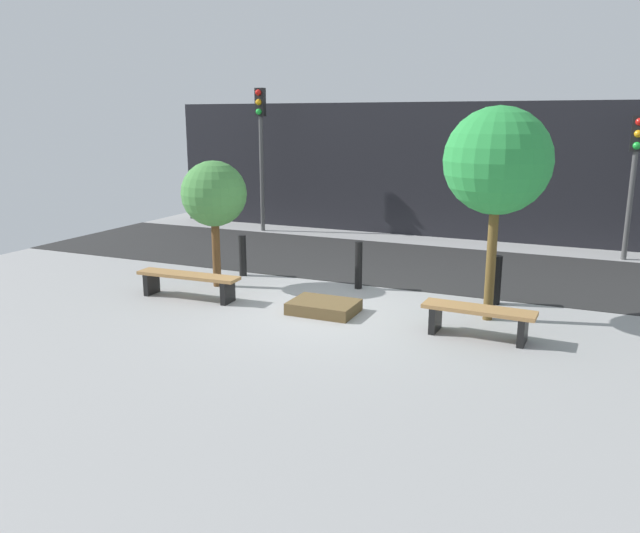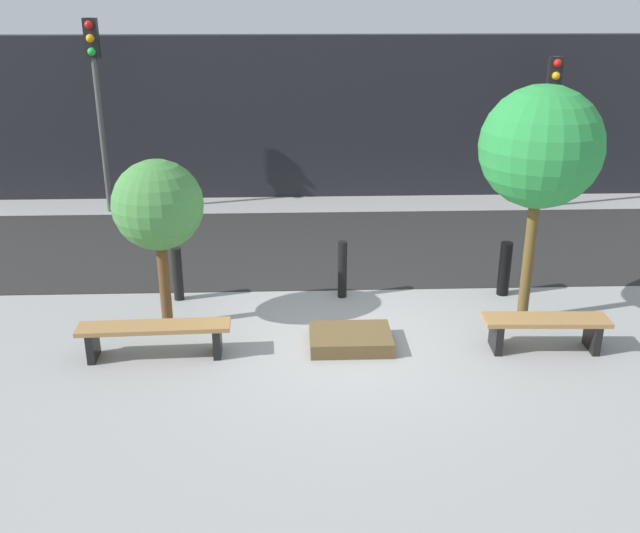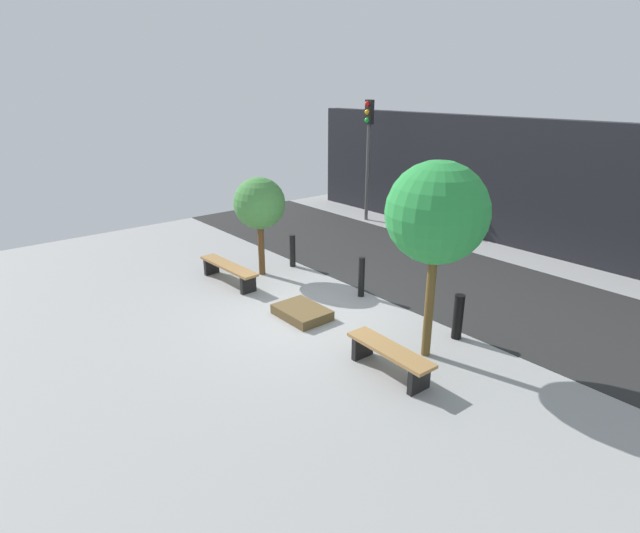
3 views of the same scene
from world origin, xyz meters
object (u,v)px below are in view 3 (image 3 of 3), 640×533
planter_bed (302,312)px  bollard_left (361,277)px  tree_behind_left_bench (259,204)px  traffic_light_west (368,139)px  bollard_center (458,317)px  bench_right (390,355)px  bench_left (229,270)px  tree_behind_right_bench (437,214)px  bollard_far_left (292,251)px

planter_bed → bollard_left: bollard_left is taller
tree_behind_left_bench → traffic_light_west: traffic_light_west is taller
planter_bed → bollard_center: bollard_center is taller
bollard_center → traffic_light_west: bearing=146.5°
bench_right → bench_left: bearing=-177.7°
bench_left → tree_behind_right_bench: bearing=8.1°
bench_left → tree_behind_left_bench: (0.00, 0.95, 1.46)m
traffic_light_west → planter_bed: bearing=-53.9°
bollard_center → bench_right: bearing=-89.1°
bench_right → tree_behind_left_bench: (-5.22, 0.95, 1.47)m
bench_right → tree_behind_left_bench: size_ratio=0.69×
tree_behind_left_bench → bollard_left: tree_behind_left_bench is taller
tree_behind_left_bench → traffic_light_west: 6.31m
tree_behind_left_bench → tree_behind_right_bench: bearing=0.0°
bench_right → bollard_far_left: (-5.19, 1.89, 0.09)m
planter_bed → tree_behind_right_bench: size_ratio=0.33×
bench_left → bench_right: bearing=-2.3°
bench_left → bollard_far_left: 1.89m
tree_behind_left_bench → planter_bed: bearing=-16.0°
traffic_light_west → tree_behind_right_bench: bearing=-38.2°
bollard_left → traffic_light_west: (-4.81, 4.90, 2.32)m
traffic_light_west → bollard_far_left: bearing=-65.6°
bench_left → bollard_left: size_ratio=2.17×
tree_behind_left_bench → traffic_light_west: bearing=110.6°
tree_behind_left_bench → tree_behind_right_bench: 5.28m
tree_behind_left_bench → bollard_far_left: 1.67m
tree_behind_left_bench → bollard_center: (5.19, 0.94, -1.36)m
bench_left → bollard_left: 3.23m
bollard_center → bollard_far_left: bearing=180.0°
bench_left → bench_right: bench_right is taller
tree_behind_right_bench → bollard_far_left: tree_behind_right_bench is taller
bench_right → bollard_left: size_ratio=1.82×
bench_left → bollard_center: size_ratio=2.29×
bench_right → bollard_left: bearing=146.4°
planter_bed → tree_behind_right_bench: tree_behind_right_bench is taller
bollard_far_left → traffic_light_west: 5.87m
tree_behind_right_bench → bollard_center: 2.32m
bench_left → planter_bed: 2.63m
bench_left → traffic_light_west: 7.54m
tree_behind_right_bench → bollard_center: tree_behind_right_bench is taller
bollard_far_left → bollard_left: (2.58, 0.00, 0.04)m
tree_behind_right_bench → bench_left: bearing=-169.7°
bollard_far_left → traffic_light_west: bearing=114.4°
bench_right → tree_behind_left_bench: tree_behind_left_bench is taller
tree_behind_right_bench → traffic_light_west: 9.44m
bollard_center → tree_behind_left_bench: bearing=-169.7°
bench_right → bollard_center: bearing=93.1°
tree_behind_right_bench → bollard_center: size_ratio=3.91×
traffic_light_west → tree_behind_left_bench: bearing=-69.4°
bench_left → planter_bed: bench_left is taller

